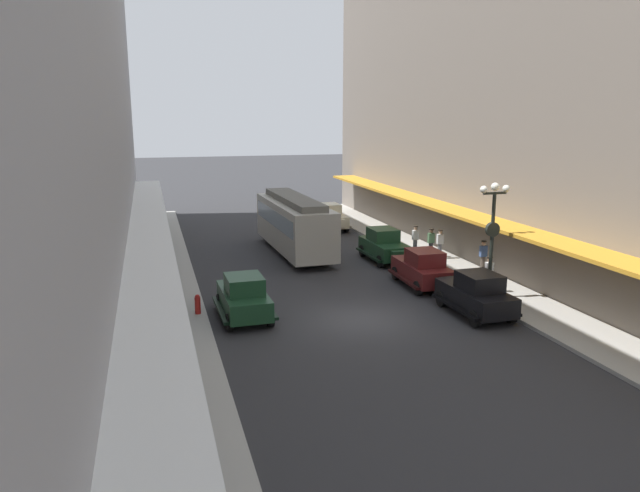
# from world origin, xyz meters

# --- Properties ---
(ground_plane) EXTENTS (200.00, 200.00, 0.00)m
(ground_plane) POSITION_xyz_m (0.00, 0.00, 0.00)
(ground_plane) COLOR #2D2D30
(sidewalk_left) EXTENTS (3.00, 60.00, 0.15)m
(sidewalk_left) POSITION_xyz_m (-7.50, 0.00, 0.07)
(sidewalk_left) COLOR #A8A59E
(sidewalk_left) RESTS_ON ground
(sidewalk_right) EXTENTS (3.00, 60.00, 0.15)m
(sidewalk_right) POSITION_xyz_m (7.50, 0.00, 0.07)
(sidewalk_right) COLOR #A8A59E
(sidewalk_right) RESTS_ON ground
(building_row_right) EXTENTS (4.30, 60.00, 19.25)m
(building_row_right) POSITION_xyz_m (10.23, 0.00, 9.62)
(building_row_right) COLOR slate
(building_row_right) RESTS_ON ground
(parked_car_0) EXTENTS (2.20, 4.28, 1.84)m
(parked_car_0) POSITION_xyz_m (-4.53, 1.51, 0.94)
(parked_car_0) COLOR #193D23
(parked_car_0) RESTS_ON ground
(parked_car_1) EXTENTS (2.20, 4.28, 1.84)m
(parked_car_1) POSITION_xyz_m (4.80, -0.75, 0.94)
(parked_car_1) COLOR black
(parked_car_1) RESTS_ON ground
(parked_car_2) EXTENTS (2.22, 4.29, 1.84)m
(parked_car_2) POSITION_xyz_m (4.51, 3.72, 0.94)
(parked_car_2) COLOR #591919
(parked_car_2) RESTS_ON ground
(parked_car_3) EXTENTS (2.14, 4.26, 1.84)m
(parked_car_3) POSITION_xyz_m (4.52, 19.15, 0.94)
(parked_car_3) COLOR beige
(parked_car_3) RESTS_ON ground
(parked_car_4) EXTENTS (2.18, 4.28, 1.84)m
(parked_car_4) POSITION_xyz_m (4.69, 9.09, 0.94)
(parked_car_4) COLOR #193D23
(parked_car_4) RESTS_ON ground
(streetcar) EXTENTS (2.77, 9.67, 3.46)m
(streetcar) POSITION_xyz_m (0.22, 12.32, 1.90)
(streetcar) COLOR #ADA899
(streetcar) RESTS_ON ground
(lamp_post_with_clock) EXTENTS (1.42, 0.44, 5.16)m
(lamp_post_with_clock) POSITION_xyz_m (6.40, 0.84, 2.99)
(lamp_post_with_clock) COLOR black
(lamp_post_with_clock) RESTS_ON sidewalk_right
(fire_hydrant) EXTENTS (0.24, 0.24, 0.82)m
(fire_hydrant) POSITION_xyz_m (-6.35, 2.13, 0.56)
(fire_hydrant) COLOR #B21E19
(fire_hydrant) RESTS_ON sidewalk_left
(pedestrian_0) EXTENTS (0.36, 0.28, 1.67)m
(pedestrian_0) POSITION_xyz_m (7.72, 8.17, 1.01)
(pedestrian_0) COLOR slate
(pedestrian_0) RESTS_ON sidewalk_right
(pedestrian_1) EXTENTS (0.36, 0.28, 1.67)m
(pedestrian_1) POSITION_xyz_m (-7.65, 11.20, 1.01)
(pedestrian_1) COLOR slate
(pedestrian_1) RESTS_ON sidewalk_left
(pedestrian_2) EXTENTS (0.36, 0.28, 1.67)m
(pedestrian_2) POSITION_xyz_m (8.43, 4.74, 1.01)
(pedestrian_2) COLOR #4C4238
(pedestrian_2) RESTS_ON sidewalk_right
(pedestrian_3) EXTENTS (0.36, 0.28, 1.67)m
(pedestrian_3) POSITION_xyz_m (6.88, 9.64, 1.01)
(pedestrian_3) COLOR slate
(pedestrian_3) RESTS_ON sidewalk_right
(pedestrian_4) EXTENTS (0.36, 0.28, 1.67)m
(pedestrian_4) POSITION_xyz_m (6.82, 1.56, 1.01)
(pedestrian_4) COLOR slate
(pedestrian_4) RESTS_ON sidewalk_right
(pedestrian_5) EXTENTS (0.36, 0.28, 1.67)m
(pedestrian_5) POSITION_xyz_m (7.36, 8.58, 1.01)
(pedestrian_5) COLOR #2D2D33
(pedestrian_5) RESTS_ON sidewalk_right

